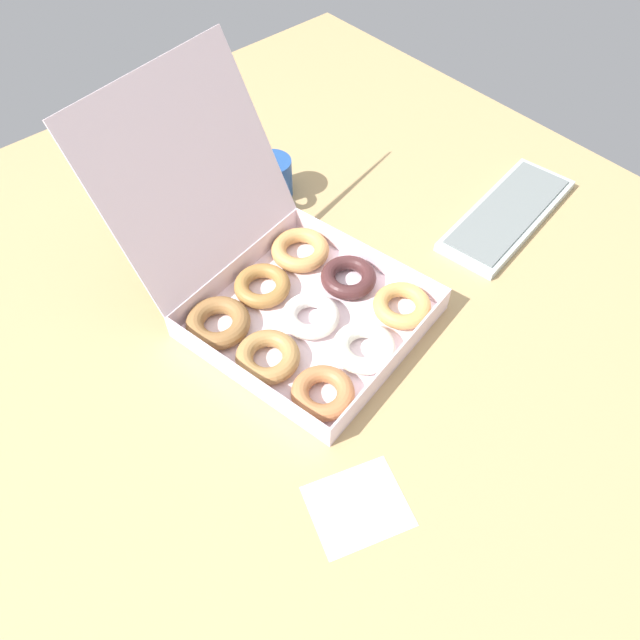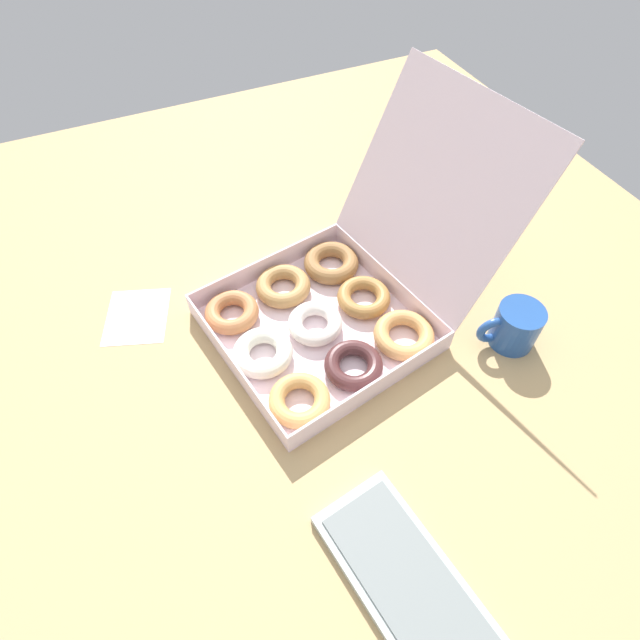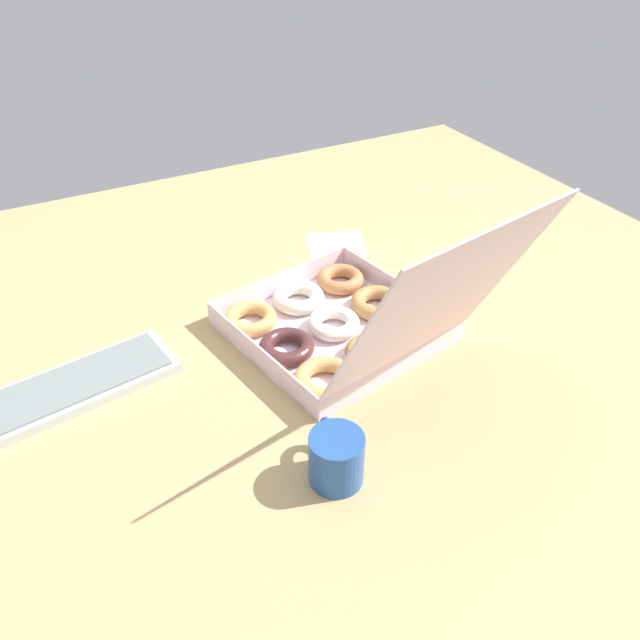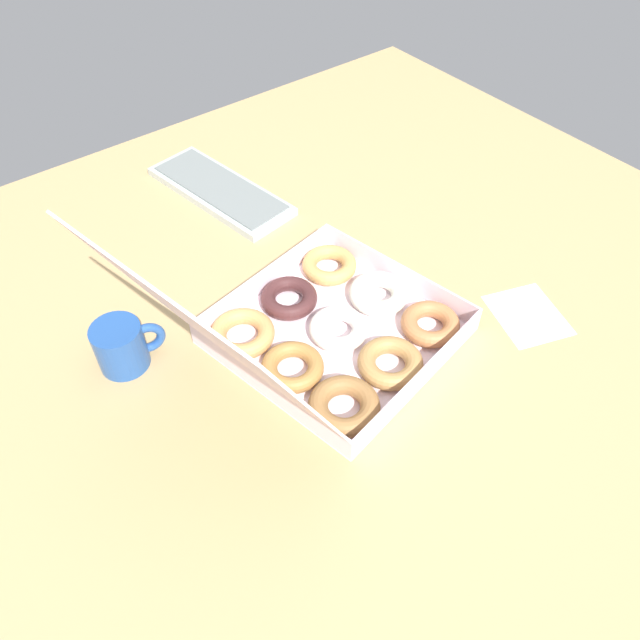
% 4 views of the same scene
% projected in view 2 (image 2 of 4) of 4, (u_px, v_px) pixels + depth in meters
% --- Properties ---
extents(ground_plane, '(1.80, 1.80, 0.02)m').
position_uv_depth(ground_plane, '(301.00, 313.00, 1.02)').
color(ground_plane, tan).
extents(donut_box, '(0.46, 0.59, 0.38)m').
position_uv_depth(donut_box, '(329.00, 308.00, 0.96)').
color(donut_box, white).
rests_on(donut_box, ground_plane).
extents(keyboard, '(0.38, 0.19, 0.02)m').
position_uv_depth(keyboard, '(425.00, 608.00, 0.67)').
color(keyboard, '#B3C0BE').
rests_on(keyboard, ground_plane).
extents(coffee_mug, '(0.09, 0.12, 0.09)m').
position_uv_depth(coffee_mug, '(514.00, 326.00, 0.93)').
color(coffee_mug, '#244F9B').
rests_on(coffee_mug, ground_plane).
extents(paper_napkin, '(0.17, 0.16, 0.00)m').
position_uv_depth(paper_napkin, '(137.00, 316.00, 1.00)').
color(paper_napkin, white).
rests_on(paper_napkin, ground_plane).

